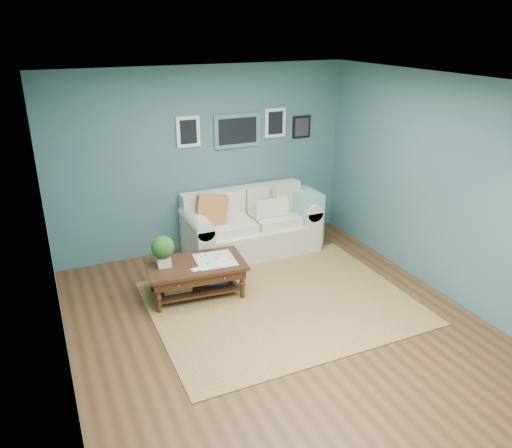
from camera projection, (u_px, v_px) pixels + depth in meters
room_shell at (281, 214)px, 5.25m from camera, size 5.00×5.02×2.70m
area_rug at (281, 303)px, 6.19m from camera, size 3.11×2.48×0.01m
loveseat at (255, 224)px, 7.49m from camera, size 2.00×0.91×1.03m
coffee_table at (191, 269)px, 6.23m from camera, size 1.27×0.81×0.84m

